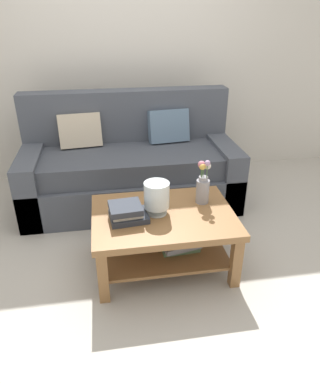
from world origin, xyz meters
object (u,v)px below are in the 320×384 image
at_px(couch, 130,167).
at_px(flower_pitcher, 203,185).
at_px(coffee_table, 164,229).
at_px(book_stack_main, 127,212).
at_px(glass_hurricane_vase, 157,196).

xyz_separation_m(couch, flower_pitcher, (0.47, -0.96, 0.23)).
bearing_deg(coffee_table, book_stack_main, -174.12).
relative_size(coffee_table, glass_hurricane_vase, 4.22).
height_order(couch, glass_hurricane_vase, couch).
relative_size(couch, flower_pitcher, 5.79).
bearing_deg(flower_pitcher, glass_hurricane_vase, -163.65).
bearing_deg(flower_pitcher, book_stack_main, -165.28).
bearing_deg(couch, glass_hurricane_vase, -84.67).
distance_m(couch, flower_pitcher, 1.10).
distance_m(couch, coffee_table, 1.10).
relative_size(book_stack_main, glass_hurricane_vase, 1.15).
bearing_deg(flower_pitcher, coffee_table, -158.14).
bearing_deg(book_stack_main, couch, 83.98).
height_order(coffee_table, flower_pitcher, flower_pitcher).
bearing_deg(couch, book_stack_main, -96.02).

